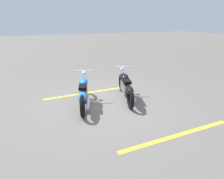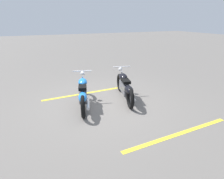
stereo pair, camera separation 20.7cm
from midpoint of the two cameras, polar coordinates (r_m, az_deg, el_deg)
ground_plane at (r=6.36m, az=-0.90°, el=-3.85°), size 60.00×60.00×0.00m
motorcycle_bright_foreground at (r=5.97m, az=-7.64°, el=-0.91°), size 2.17×0.81×1.04m
motorcycle_dark_foreground at (r=6.45m, az=5.15°, el=0.86°), size 2.19×0.76×1.04m
parking_stripe_near at (r=7.18m, az=-6.65°, el=-1.02°), size 0.24×3.20×0.01m
parking_stripe_mid at (r=4.96m, az=20.47°, el=-12.89°), size 0.24×3.20×0.01m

